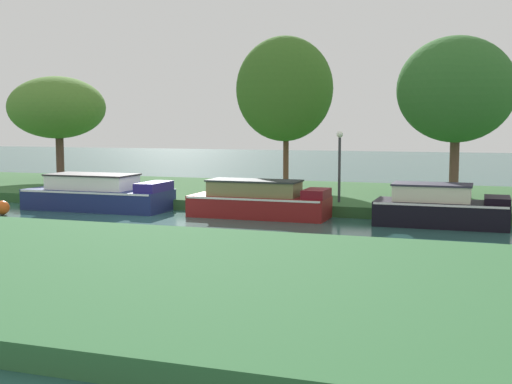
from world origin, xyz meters
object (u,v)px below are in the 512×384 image
at_px(maroon_cruiser, 260,201).
at_px(mooring_post_near, 71,183).
at_px(black_barge, 440,208).
at_px(navy_narrowboat, 99,194).
at_px(willow_tree_right, 456,90).
at_px(willow_tree_left, 56,108).
at_px(channel_buoy, 2,208).
at_px(lamp_post, 340,157).
at_px(willow_tree_centre, 284,89).

bearing_deg(maroon_cruiser, mooring_post_near, 171.33).
relative_size(black_barge, navy_narrowboat, 0.75).
bearing_deg(maroon_cruiser, black_barge, 0.00).
xyz_separation_m(willow_tree_right, mooring_post_near, (-15.11, -4.32, -3.82)).
distance_m(willow_tree_left, mooring_post_near, 8.58).
xyz_separation_m(willow_tree_left, channel_buoy, (4.64, -9.95, -3.89)).
xyz_separation_m(navy_narrowboat, mooring_post_near, (-2.16, 1.34, 0.25)).
xyz_separation_m(willow_tree_right, lamp_post, (-3.92, -3.57, -2.58)).
xyz_separation_m(navy_narrowboat, lamp_post, (9.03, 2.08, 1.49)).
relative_size(black_barge, channel_buoy, 8.03).
height_order(maroon_cruiser, lamp_post, lamp_post).
height_order(black_barge, navy_narrowboat, navy_narrowboat).
xyz_separation_m(willow_tree_centre, lamp_post, (3.84, -5.66, -2.84)).
height_order(black_barge, willow_tree_left, willow_tree_left).
xyz_separation_m(willow_tree_left, willow_tree_right, (20.10, -1.83, 0.52)).
bearing_deg(willow_tree_centre, lamp_post, -55.81).
bearing_deg(black_barge, navy_narrowboat, -180.00).
xyz_separation_m(maroon_cruiser, lamp_post, (2.43, 2.08, 1.50)).
distance_m(mooring_post_near, channel_buoy, 3.87).
bearing_deg(willow_tree_centre, black_barge, -45.37).
height_order(willow_tree_right, channel_buoy, willow_tree_right).
distance_m(navy_narrowboat, maroon_cruiser, 6.60).
relative_size(willow_tree_right, channel_buoy, 12.17).
xyz_separation_m(black_barge, maroon_cruiser, (-6.22, 0.00, -0.01)).
bearing_deg(lamp_post, maroon_cruiser, -139.38).
relative_size(black_barge, lamp_post, 1.59).
bearing_deg(willow_tree_left, channel_buoy, -65.02).
distance_m(willow_tree_centre, willow_tree_right, 8.05).
bearing_deg(mooring_post_near, black_barge, -5.09).
height_order(mooring_post_near, channel_buoy, mooring_post_near).
bearing_deg(maroon_cruiser, willow_tree_left, 151.47).
bearing_deg(maroon_cruiser, navy_narrowboat, -180.00).
distance_m(maroon_cruiser, channel_buoy, 9.45).
xyz_separation_m(black_barge, channel_buoy, (-15.34, -2.47, -0.33)).
xyz_separation_m(willow_tree_centre, channel_buoy, (-7.70, -10.21, -4.67)).
height_order(navy_narrowboat, willow_tree_left, willow_tree_left).
height_order(black_barge, lamp_post, lamp_post).
bearing_deg(willow_tree_left, mooring_post_near, -50.90).
bearing_deg(black_barge, willow_tree_left, 159.48).
bearing_deg(willow_tree_left, black_barge, -20.52).
bearing_deg(navy_narrowboat, maroon_cruiser, 0.00).
xyz_separation_m(black_barge, willow_tree_centre, (-7.64, 7.74, 4.34)).
height_order(maroon_cruiser, willow_tree_centre, willow_tree_centre).
bearing_deg(willow_tree_right, navy_narrowboat, -156.42).
distance_m(navy_narrowboat, channel_buoy, 3.55).
distance_m(black_barge, lamp_post, 4.58).
relative_size(navy_narrowboat, mooring_post_near, 6.32).
relative_size(mooring_post_near, channel_buoy, 1.70).
xyz_separation_m(willow_tree_left, mooring_post_near, (4.99, -6.14, -3.30)).
distance_m(maroon_cruiser, willow_tree_centre, 8.99).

